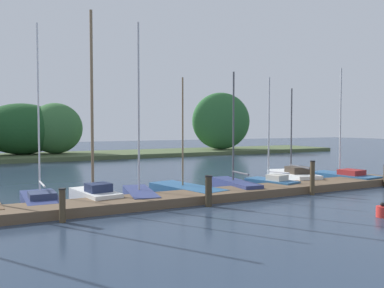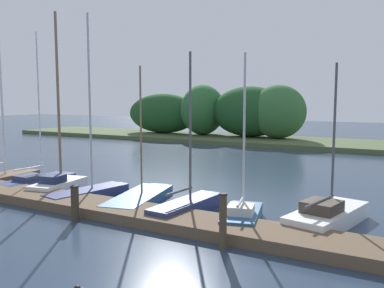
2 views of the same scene
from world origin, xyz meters
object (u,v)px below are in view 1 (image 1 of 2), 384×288
(sailboat_2, at_px, (40,198))
(sailboat_6, at_px, (234,184))
(sailboat_7, at_px, (270,182))
(mooring_piling_2, at_px, (209,191))
(sailboat_3, at_px, (94,191))
(mooring_piling_1, at_px, (62,205))
(sailboat_8, at_px, (292,176))
(mooring_piling_3, at_px, (312,178))
(sailboat_5, at_px, (184,189))
(sailboat_9, at_px, (342,176))
(channel_buoy_1, at_px, (382,211))
(sailboat_4, at_px, (140,192))

(sailboat_2, distance_m, sailboat_6, 8.64)
(sailboat_7, relative_size, mooring_piling_2, 4.61)
(sailboat_3, height_order, sailboat_7, sailboat_3)
(mooring_piling_1, bearing_deg, sailboat_2, 95.03)
(sailboat_7, bearing_deg, sailboat_8, -78.49)
(sailboat_7, height_order, mooring_piling_3, sailboat_7)
(sailboat_3, height_order, mooring_piling_2, sailboat_3)
(sailboat_5, bearing_deg, mooring_piling_2, 158.44)
(sailboat_7, height_order, sailboat_9, sailboat_9)
(sailboat_7, height_order, channel_buoy_1, sailboat_7)
(sailboat_5, distance_m, sailboat_9, 9.66)
(channel_buoy_1, bearing_deg, mooring_piling_2, 135.50)
(sailboat_3, bearing_deg, sailboat_4, -102.77)
(sailboat_7, height_order, sailboat_8, sailboat_7)
(sailboat_9, bearing_deg, sailboat_4, 82.68)
(sailboat_9, xyz_separation_m, mooring_piling_1, (-15.52, -2.57, 0.26))
(mooring_piling_1, xyz_separation_m, mooring_piling_3, (10.82, 0.08, 0.22))
(sailboat_6, height_order, sailboat_8, sailboat_6)
(sailboat_3, xyz_separation_m, sailboat_8, (11.22, 0.91, -0.13))
(mooring_piling_2, bearing_deg, mooring_piling_1, -179.72)
(sailboat_4, bearing_deg, mooring_piling_1, 137.26)
(mooring_piling_2, distance_m, channel_buoy_1, 6.11)
(sailboat_9, bearing_deg, sailboat_5, 80.37)
(sailboat_6, distance_m, mooring_piling_2, 3.89)
(sailboat_5, xyz_separation_m, mooring_piling_1, (-5.87, -3.07, 0.34))
(sailboat_8, relative_size, channel_buoy_1, 10.13)
(mooring_piling_1, bearing_deg, sailboat_8, 16.06)
(sailboat_7, distance_m, channel_buoy_1, 6.78)
(sailboat_4, height_order, sailboat_7, sailboat_4)
(sailboat_2, xyz_separation_m, channel_buoy_1, (10.07, -7.63, -0.07))
(sailboat_5, height_order, channel_buoy_1, sailboat_5)
(sailboat_3, xyz_separation_m, mooring_piling_1, (-1.68, -2.80, 0.09))
(sailboat_7, relative_size, channel_buoy_1, 10.78)
(sailboat_6, relative_size, sailboat_9, 0.89)
(sailboat_6, bearing_deg, sailboat_3, 93.18)
(sailboat_8, distance_m, mooring_piling_2, 8.35)
(sailboat_3, bearing_deg, sailboat_2, 64.05)
(sailboat_3, distance_m, sailboat_4, 1.90)
(sailboat_3, relative_size, mooring_piling_2, 6.45)
(sailboat_8, distance_m, sailboat_9, 2.85)
(sailboat_3, height_order, sailboat_9, sailboat_3)
(sailboat_4, bearing_deg, sailboat_3, 97.09)
(sailboat_8, bearing_deg, sailboat_2, 103.93)
(sailboat_3, height_order, sailboat_5, sailboat_3)
(mooring_piling_3, bearing_deg, sailboat_3, 163.41)
(sailboat_4, distance_m, mooring_piling_2, 3.26)
(sailboat_2, height_order, sailboat_7, sailboat_2)
(sailboat_6, distance_m, mooring_piling_1, 8.72)
(sailboat_9, relative_size, mooring_piling_1, 5.75)
(sailboat_4, height_order, mooring_piling_1, sailboat_4)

